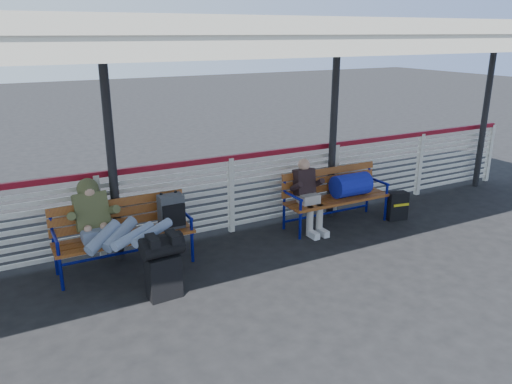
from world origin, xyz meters
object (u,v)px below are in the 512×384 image
luggage_stack (163,264)px  bench_right (344,188)px  traveler_man (117,229)px  bench_left (138,223)px  suitcase_side (397,206)px  companion_person (308,195)px

luggage_stack → bench_right: bench_right is taller
bench_right → traveler_man: (-3.71, -0.27, 0.09)m
bench_right → traveler_man: traveler_man is taller
luggage_stack → traveler_man: (-0.35, 0.69, 0.26)m
bench_left → bench_right: size_ratio=1.00×
luggage_stack → suitcase_side: 4.33m
bench_left → traveler_man: traveler_man is taller
bench_right → companion_person: 0.69m
bench_right → suitcase_side: (0.91, -0.30, -0.37)m
companion_person → bench_left: bearing=178.4°
traveler_man → bench_right: bearing=4.1°
bench_right → traveler_man: size_ratio=1.10×
bench_left → traveler_man: size_ratio=1.10×
bench_left → bench_right: bench_left is taller
bench_left → bench_right: bearing=-1.3°
bench_left → traveler_man: 0.50m
bench_right → luggage_stack: bearing=-164.2°
luggage_stack → companion_person: (2.68, 0.95, 0.16)m
bench_right → companion_person: size_ratio=1.57×
bench_left → suitcase_side: 4.30m
suitcase_side → luggage_stack: bearing=-161.5°
traveler_man → suitcase_side: traveler_man is taller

